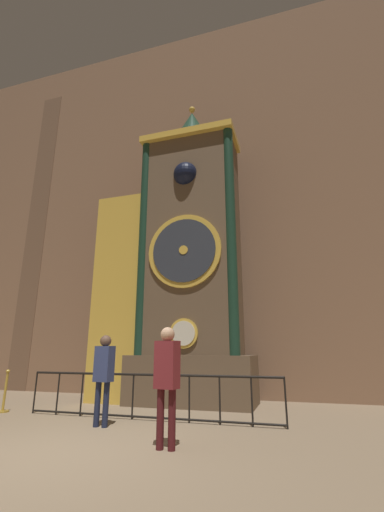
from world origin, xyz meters
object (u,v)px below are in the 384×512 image
object	(u,v)px
visitor_near	(104,370)
stanchion_post	(4,398)
clock_tower	(175,266)
visitor_far	(167,373)

from	to	relation	value
visitor_near	stanchion_post	distance (m)	3.21
stanchion_post	clock_tower	bearing A→B (deg)	34.96
visitor_far	stanchion_post	xyz separation A→B (m)	(-4.76, 1.83, -0.74)
visitor_near	visitor_far	distance (m)	2.03
clock_tower	visitor_near	size ratio (longest dim) A/B	5.56
clock_tower	stanchion_post	distance (m)	5.37
stanchion_post	visitor_near	bearing A→B (deg)	-14.00
clock_tower	visitor_near	bearing A→B (deg)	-95.75
visitor_near	stanchion_post	xyz separation A→B (m)	(-3.04, 0.76, -0.71)
visitor_far	clock_tower	bearing A→B (deg)	119.20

